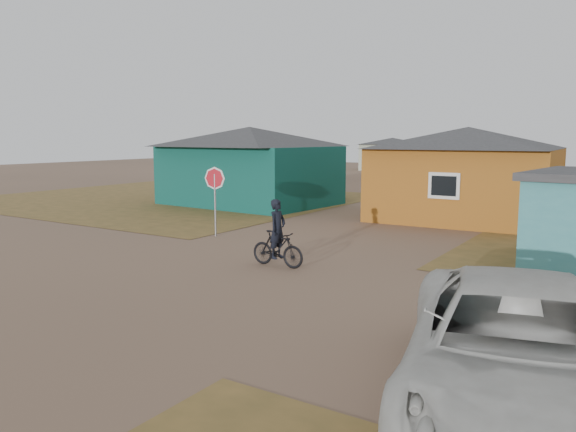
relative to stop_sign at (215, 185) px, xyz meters
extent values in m
plane|color=brown|center=(3.75, -5.06, -1.80)|extent=(120.00, 120.00, 0.00)
cube|color=brown|center=(-10.25, 7.94, -1.80)|extent=(20.00, 18.00, 0.00)
cube|color=#0B3F37|center=(-4.75, 8.44, -0.30)|extent=(8.40, 6.54, 3.00)
pyramid|color=#303032|center=(-4.75, 8.44, 1.70)|extent=(8.93, 7.08, 1.00)
cube|color=#A05B18|center=(6.25, 8.94, -0.30)|extent=(7.21, 6.24, 3.00)
pyramid|color=#303032|center=(6.25, 8.94, 1.65)|extent=(7.72, 6.76, 0.90)
cube|color=silver|center=(6.25, 5.91, -0.15)|extent=(1.20, 0.06, 1.00)
cube|color=black|center=(6.25, 5.88, -0.15)|extent=(0.95, 0.04, 0.75)
cube|color=#A8B097|center=(-2.25, 28.94, -0.40)|extent=(6.49, 5.60, 2.80)
pyramid|color=#303032|center=(-2.25, 28.94, 1.40)|extent=(7.04, 6.15, 0.80)
cube|color=#A8B097|center=(-10.25, 40.94, -0.45)|extent=(5.75, 5.28, 2.70)
pyramid|color=#303032|center=(-10.25, 40.94, 1.25)|extent=(6.28, 5.81, 0.70)
cylinder|color=gray|center=(0.00, 0.00, -0.70)|extent=(0.06, 0.06, 2.20)
imported|color=black|center=(4.44, -2.69, -1.32)|extent=(1.62, 0.47, 0.97)
imported|color=black|center=(4.44, -2.69, -0.77)|extent=(0.39, 0.59, 1.60)
imported|color=silver|center=(11.58, -7.96, -0.95)|extent=(4.28, 6.66, 1.71)
camera|label=1|loc=(12.72, -15.04, 1.68)|focal=35.00mm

